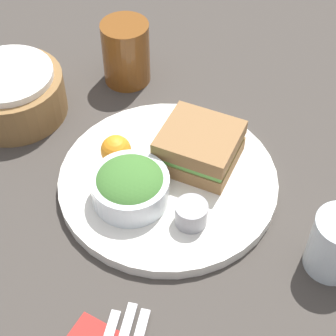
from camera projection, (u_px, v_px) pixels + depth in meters
name	position (u px, v px, depth m)	size (l,w,h in m)	color
ground_plane	(168.00, 185.00, 0.85)	(4.00, 4.00, 0.00)	#3D3833
plate	(168.00, 181.00, 0.85)	(0.33, 0.33, 0.02)	white
sandwich	(199.00, 147.00, 0.84)	(0.11, 0.12, 0.06)	olive
salad_bowl	(130.00, 186.00, 0.79)	(0.11, 0.11, 0.05)	white
dressing_cup	(191.00, 214.00, 0.77)	(0.05, 0.05, 0.03)	#99999E
orange_wedge	(116.00, 150.00, 0.84)	(0.05, 0.05, 0.05)	orange
drink_glass	(126.00, 53.00, 0.98)	(0.08, 0.08, 0.11)	brown
bread_basket	(12.00, 93.00, 0.93)	(0.18, 0.18, 0.08)	olive
water_glass	(336.00, 244.00, 0.73)	(0.07, 0.07, 0.09)	silver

